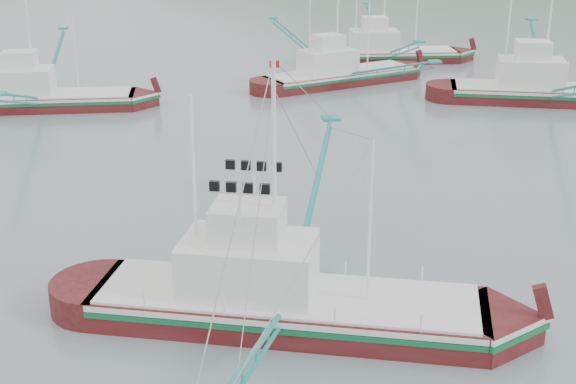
{
  "coord_description": "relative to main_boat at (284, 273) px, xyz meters",
  "views": [
    {
      "loc": [
        -4.96,
        -27.76,
        15.95
      ],
      "look_at": [
        0.0,
        6.0,
        3.2
      ],
      "focal_mm": 50.0,
      "sensor_mm": 36.0,
      "label": 1
    }
  ],
  "objects": [
    {
      "name": "ground",
      "position": [
        1.06,
        0.17,
        -2.21
      ],
      "size": [
        1200.0,
        1200.0,
        0.0
      ],
      "primitive_type": "plane",
      "color": "slate",
      "rests_on": "ground"
    },
    {
      "name": "main_boat",
      "position": [
        0.0,
        0.0,
        0.0
      ],
      "size": [
        15.93,
        27.16,
        11.31
      ],
      "rotation": [
        0.0,
        0.0,
        -0.31
      ],
      "color": "#460B0D",
      "rests_on": "ground"
    },
    {
      "name": "bg_boat_far",
      "position": [
        10.86,
        41.16,
        -0.17
      ],
      "size": [
        14.46,
        24.5,
        10.3
      ],
      "rotation": [
        0.0,
        0.0,
        0.36
      ],
      "color": "#460B0D",
      "rests_on": "ground"
    },
    {
      "name": "bg_boat_right",
      "position": [
        26.06,
        32.21,
        -0.04
      ],
      "size": [
        16.04,
        27.38,
        11.37
      ],
      "rotation": [
        0.0,
        0.0,
        -0.3
      ],
      "color": "#460B0D",
      "rests_on": "ground"
    },
    {
      "name": "bg_boat_left",
      "position": [
        -14.28,
        36.07,
        -0.77
      ],
      "size": [
        14.44,
        25.92,
        10.49
      ],
      "rotation": [
        0.0,
        0.0,
        -0.04
      ],
      "color": "#460B0D",
      "rests_on": "ground"
    },
    {
      "name": "bg_boat_extra",
      "position": [
        17.47,
        50.46,
        -0.8
      ],
      "size": [
        14.26,
        25.45,
        10.3
      ],
      "rotation": [
        0.0,
        0.0,
        -0.06
      ],
      "color": "#460B0D",
      "rests_on": "ground"
    }
  ]
}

